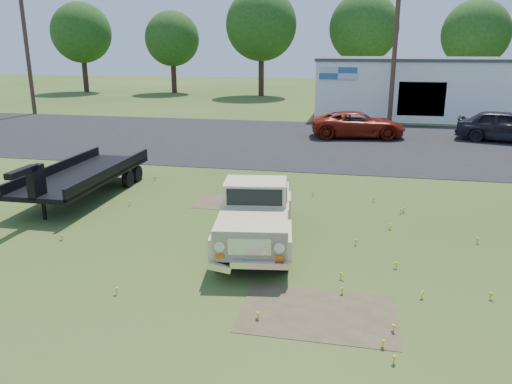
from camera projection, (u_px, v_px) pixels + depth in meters
ground at (269, 248)px, 12.75m from camera, size 140.00×140.00×0.00m
asphalt_lot at (319, 142)px, 26.84m from camera, size 90.00×14.00×0.02m
dirt_patch_a at (318, 313)px, 9.64m from camera, size 3.00×2.00×0.01m
dirt_patch_b at (228, 203)px, 16.42m from camera, size 2.20×1.60×0.01m
commercial_building at (416, 87)px, 36.34m from camera, size 14.20×8.20×4.15m
utility_pole_west at (27, 51)px, 36.40m from camera, size 1.60×0.30×9.00m
utility_pole_mid at (395, 52)px, 31.34m from camera, size 1.60×0.30×9.00m
treeline_a at (81, 33)px, 54.00m from camera, size 6.40×6.40×9.52m
treeline_b at (172, 39)px, 53.17m from camera, size 5.76×5.76×8.57m
treeline_c at (261, 25)px, 49.45m from camera, size 7.04×7.04×10.47m
treeline_d at (364, 28)px, 48.53m from camera, size 6.72×6.72×10.00m
treeline_e at (476, 34)px, 45.36m from camera, size 6.08×6.08×9.04m
vintage_pickup_truck at (256, 213)px, 12.72m from camera, size 2.53×4.99×1.73m
flatbed_trailer at (84, 172)px, 16.89m from camera, size 2.24×6.44×1.75m
red_pickup at (358, 125)px, 27.91m from camera, size 5.47×3.12×1.44m
dark_sedan at (505, 126)px, 26.64m from camera, size 5.23×3.11×1.67m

